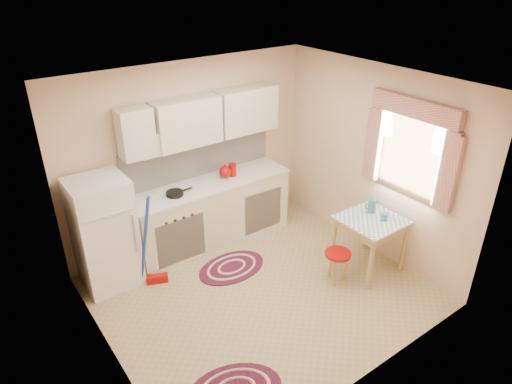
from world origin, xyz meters
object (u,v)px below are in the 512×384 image
(table, at_px, (368,244))
(fridge, at_px, (105,234))
(base_cabinets, at_px, (211,214))
(stool, at_px, (337,267))

(table, bearing_deg, fridge, 149.01)
(base_cabinets, distance_m, stool, 1.87)
(fridge, height_order, stool, fridge)
(fridge, bearing_deg, table, -30.99)
(table, bearing_deg, stool, 176.56)
(stool, bearing_deg, fridge, 144.09)
(fridge, distance_m, base_cabinets, 1.51)
(base_cabinets, relative_size, table, 3.12)
(base_cabinets, relative_size, stool, 5.36)
(fridge, relative_size, stool, 3.33)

